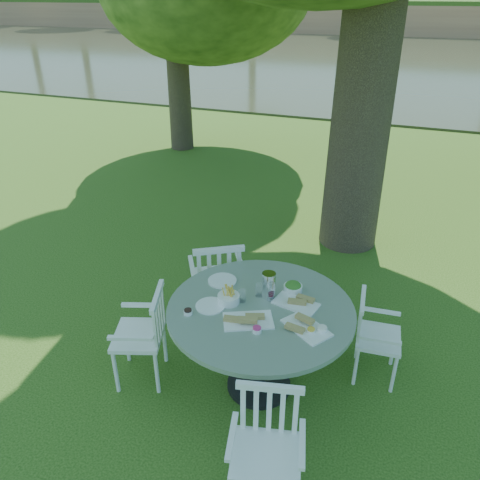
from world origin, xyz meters
name	(u,v)px	position (x,y,z in m)	size (l,w,h in m)	color
ground	(233,318)	(0.00, 0.00, 0.00)	(140.00, 140.00, 0.00)	#1D3F0D
table	(260,322)	(0.57, -0.83, 0.71)	(1.52, 1.52, 0.86)	black
chair_ne	(370,331)	(1.42, -0.33, 0.48)	(0.42, 0.44, 0.81)	white
chair_nw	(218,278)	(-0.10, -0.15, 0.57)	(0.66, 0.65, 0.98)	white
chair_sw	(148,330)	(-0.37, -1.05, 0.53)	(0.55, 0.57, 0.90)	white
chair_se	(267,438)	(0.93, -1.74, 0.52)	(0.53, 0.51, 0.88)	white
tableware	(261,299)	(0.55, -0.78, 0.90)	(1.19, 0.79, 0.23)	white
river	(398,60)	(0.00, 23.00, 0.00)	(100.00, 28.00, 0.12)	#2D331E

